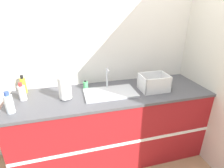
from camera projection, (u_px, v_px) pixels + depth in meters
wall_back at (105, 52)px, 2.18m from camera, size 4.64×0.06×2.60m
wall_right at (203, 53)px, 2.12m from camera, size 0.06×2.67×2.60m
counter_cabinet at (112, 125)px, 2.19m from camera, size 2.26×0.70×0.92m
sink at (110, 92)px, 1.97m from camera, size 0.58×0.34×0.26m
paper_towel_roll at (65, 88)px, 1.82m from camera, size 0.13×0.13×0.25m
dish_rack at (154, 84)px, 2.05m from camera, size 0.32×0.25×0.19m
bottle_yellow at (23, 85)px, 1.97m from camera, size 0.06×0.06×0.21m
bottle_clear at (9, 103)px, 1.58m from camera, size 0.07×0.07×0.21m
bottle_white_spray at (22, 92)px, 1.81m from camera, size 0.07×0.07×0.19m
soap_dispenser at (86, 85)px, 2.09m from camera, size 0.06×0.06×0.10m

